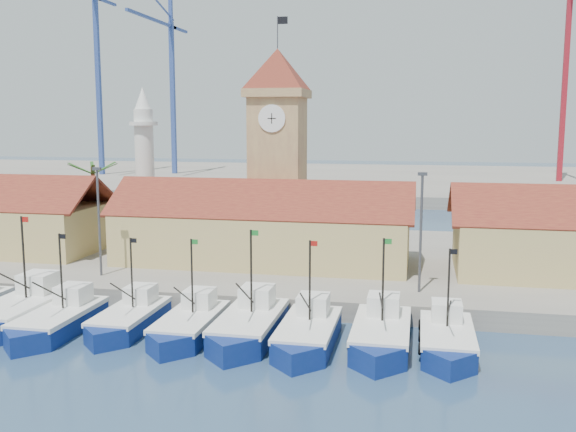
# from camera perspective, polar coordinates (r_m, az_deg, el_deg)

# --- Properties ---
(ground) EXTENTS (400.00, 400.00, 0.00)m
(ground) POSITION_cam_1_polar(r_m,az_deg,el_deg) (41.05, -8.96, -11.96)
(ground) COLOR navy
(ground) RESTS_ON ground
(quay) EXTENTS (140.00, 32.00, 1.50)m
(quay) POSITION_cam_1_polar(r_m,az_deg,el_deg) (62.98, -1.29, -3.95)
(quay) COLOR gray
(quay) RESTS_ON ground
(terminal) EXTENTS (240.00, 80.00, 2.00)m
(terminal) POSITION_cam_1_polar(r_m,az_deg,el_deg) (147.20, 6.22, 3.20)
(terminal) COLOR gray
(terminal) RESTS_ON ground
(boat_2) EXTENTS (3.88, 10.62, 8.04)m
(boat_2) POSITION_cam_1_polar(r_m,az_deg,el_deg) (49.44, -22.82, -7.97)
(boat_2) COLOR navy
(boat_2) RESTS_ON ground
(boat_3) EXTENTS (3.42, 9.37, 7.09)m
(boat_3) POSITION_cam_1_polar(r_m,az_deg,el_deg) (46.66, -19.87, -8.90)
(boat_3) COLOR navy
(boat_3) RESTS_ON ground
(boat_4) EXTENTS (3.22, 8.83, 6.68)m
(boat_4) POSITION_cam_1_polar(r_m,az_deg,el_deg) (45.83, -14.03, -9.01)
(boat_4) COLOR navy
(boat_4) RESTS_ON ground
(boat_5) EXTENTS (3.31, 9.08, 6.87)m
(boat_5) POSITION_cam_1_polar(r_m,az_deg,el_deg) (43.66, -8.82, -9.71)
(boat_5) COLOR navy
(boat_5) RESTS_ON ground
(boat_6) EXTENTS (3.66, 10.03, 7.59)m
(boat_6) POSITION_cam_1_polar(r_m,az_deg,el_deg) (42.78, -3.57, -9.90)
(boat_6) COLOR navy
(boat_6) RESTS_ON ground
(boat_7) EXTENTS (3.43, 9.41, 7.12)m
(boat_7) POSITION_cam_1_polar(r_m,az_deg,el_deg) (41.42, 1.72, -10.58)
(boat_7) COLOR navy
(boat_7) RESTS_ON ground
(boat_8) EXTENTS (3.53, 9.68, 7.32)m
(boat_8) POSITION_cam_1_polar(r_m,az_deg,el_deg) (41.53, 8.27, -10.59)
(boat_8) COLOR navy
(boat_8) RESTS_ON ground
(boat_9) EXTENTS (3.27, 8.97, 6.79)m
(boat_9) POSITION_cam_1_polar(r_m,az_deg,el_deg) (41.61, 13.97, -10.80)
(boat_9) COLOR navy
(boat_9) RESTS_ON ground
(hall_center) EXTENTS (27.04, 10.13, 7.61)m
(hall_center) POSITION_cam_1_polar(r_m,az_deg,el_deg) (58.53, -2.18, -1.67)
(hall_center) COLOR tan
(hall_center) RESTS_ON quay
(clock_tower) EXTENTS (5.80, 5.80, 22.70)m
(clock_tower) POSITION_cam_1_polar(r_m,az_deg,el_deg) (63.51, -0.92, 6.37)
(clock_tower) COLOR tan
(clock_tower) RESTS_ON quay
(minaret) EXTENTS (3.00, 3.00, 16.30)m
(minaret) POSITION_cam_1_polar(r_m,az_deg,el_deg) (70.28, -12.61, 4.54)
(minaret) COLOR silver
(minaret) RESTS_ON quay
(palm_tree) EXTENTS (5.60, 5.03, 8.39)m
(palm_tree) POSITION_cam_1_polar(r_m,az_deg,el_deg) (71.02, -16.87, 1.60)
(palm_tree) COLOR brown
(palm_tree) RESTS_ON quay
(lamp_posts) EXTENTS (80.70, 0.25, 9.03)m
(lamp_posts) POSITION_cam_1_polar(r_m,az_deg,el_deg) (50.36, -3.81, -0.45)
(lamp_posts) COLOR #3F3F44
(lamp_posts) RESTS_ON quay
(crane_blue_far) EXTENTS (1.00, 32.34, 47.93)m
(crane_blue_far) POSITION_cam_1_polar(r_m,az_deg,el_deg) (155.59, -16.80, 13.32)
(crane_blue_far) COLOR #304993
(crane_blue_far) RESTS_ON terminal
(crane_blue_near) EXTENTS (1.00, 33.07, 41.97)m
(crane_blue_near) POSITION_cam_1_polar(r_m,az_deg,el_deg) (153.95, -10.46, 12.40)
(crane_blue_near) COLOR #304993
(crane_blue_near) RESTS_ON terminal
(crane_red_right) EXTENTS (1.00, 32.75, 46.69)m
(crane_red_right) POSITION_cam_1_polar(r_m,az_deg,el_deg) (143.15, 23.64, 13.19)
(crane_red_right) COLOR maroon
(crane_red_right) RESTS_ON terminal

